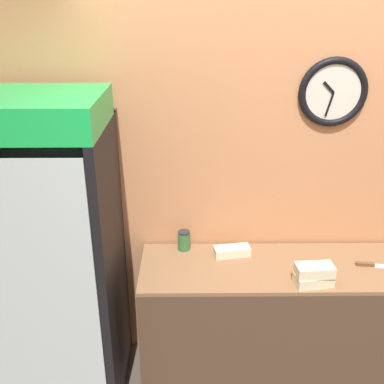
% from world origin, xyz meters
% --- Properties ---
extents(wall_back, '(5.20, 0.10, 2.70)m').
position_xyz_m(wall_back, '(0.00, 1.16, 1.36)').
color(wall_back, tan).
rests_on(wall_back, ground_plane).
extents(prep_counter, '(1.81, 0.56, 0.90)m').
position_xyz_m(prep_counter, '(0.00, 0.83, 0.45)').
color(prep_counter, '#4C3828').
rests_on(prep_counter, ground_plane).
extents(beverage_cooler, '(0.79, 0.72, 2.00)m').
position_xyz_m(beverage_cooler, '(-1.43, 0.80, 1.10)').
color(beverage_cooler, black).
rests_on(beverage_cooler, ground_plane).
extents(sandwich_stack_bottom, '(0.23, 0.14, 0.07)m').
position_xyz_m(sandwich_stack_bottom, '(0.13, 0.63, 0.93)').
color(sandwich_stack_bottom, beige).
rests_on(sandwich_stack_bottom, prep_counter).
extents(sandwich_stack_middle, '(0.23, 0.13, 0.07)m').
position_xyz_m(sandwich_stack_middle, '(0.13, 0.63, 0.99)').
color(sandwich_stack_middle, beige).
rests_on(sandwich_stack_middle, sandwich_stack_bottom).
extents(sandwich_flat_left, '(0.25, 0.13, 0.06)m').
position_xyz_m(sandwich_flat_left, '(-0.32, 0.96, 0.92)').
color(sandwich_flat_left, beige).
rests_on(sandwich_flat_left, prep_counter).
extents(chefs_knife, '(0.37, 0.08, 0.02)m').
position_xyz_m(chefs_knife, '(0.59, 0.82, 0.90)').
color(chefs_knife, silver).
rests_on(chefs_knife, prep_counter).
extents(condiment_jar, '(0.09, 0.09, 0.13)m').
position_xyz_m(condiment_jar, '(-0.63, 1.04, 0.96)').
color(condiment_jar, '#336B38').
rests_on(condiment_jar, prep_counter).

